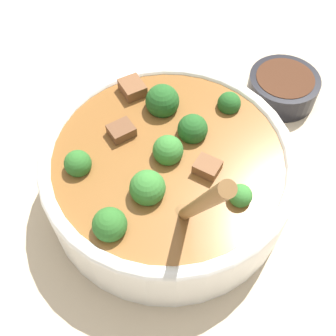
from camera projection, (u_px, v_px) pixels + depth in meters
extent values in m
plane|color=#C6B293|center=(168.00, 192.00, 0.54)|extent=(4.00, 4.00, 0.00)
cylinder|color=white|center=(168.00, 175.00, 0.51)|extent=(0.30, 0.30, 0.08)
torus|color=white|center=(168.00, 156.00, 0.48)|extent=(0.30, 0.30, 0.02)
cylinder|color=brown|center=(168.00, 168.00, 0.50)|extent=(0.27, 0.27, 0.05)
sphere|color=#2D6B28|center=(110.00, 225.00, 0.42)|extent=(0.04, 0.04, 0.04)
cylinder|color=#6B9956|center=(113.00, 236.00, 0.44)|extent=(0.01, 0.01, 0.02)
sphere|color=#387F33|center=(240.00, 196.00, 0.44)|extent=(0.03, 0.03, 0.03)
cylinder|color=#6B9956|center=(238.00, 204.00, 0.46)|extent=(0.01, 0.01, 0.01)
sphere|color=#387F33|center=(168.00, 150.00, 0.47)|extent=(0.03, 0.03, 0.03)
cylinder|color=#6B9956|center=(168.00, 163.00, 0.49)|extent=(0.01, 0.01, 0.02)
sphere|color=#2D6B28|center=(78.00, 164.00, 0.46)|extent=(0.03, 0.03, 0.03)
cylinder|color=#6B9956|center=(81.00, 175.00, 0.48)|extent=(0.01, 0.01, 0.01)
sphere|color=#387F33|center=(148.00, 188.00, 0.44)|extent=(0.04, 0.04, 0.04)
cylinder|color=#6B9956|center=(149.00, 201.00, 0.46)|extent=(0.01, 0.01, 0.02)
sphere|color=#235B23|center=(229.00, 103.00, 0.52)|extent=(0.03, 0.03, 0.03)
cylinder|color=#6B9956|center=(227.00, 115.00, 0.53)|extent=(0.01, 0.01, 0.01)
sphere|color=#235B23|center=(195.00, 131.00, 0.49)|extent=(0.04, 0.04, 0.04)
cylinder|color=#6B9956|center=(194.00, 144.00, 0.51)|extent=(0.01, 0.01, 0.02)
sphere|color=#235B23|center=(162.00, 101.00, 0.51)|extent=(0.04, 0.04, 0.04)
cylinder|color=#6B9956|center=(163.00, 118.00, 0.54)|extent=(0.01, 0.01, 0.02)
cube|color=brown|center=(122.00, 133.00, 0.49)|extent=(0.03, 0.03, 0.02)
cube|color=brown|center=(207.00, 169.00, 0.46)|extent=(0.03, 0.03, 0.02)
cube|color=brown|center=(133.00, 90.00, 0.53)|extent=(0.04, 0.04, 0.02)
ellipsoid|color=brown|center=(184.00, 214.00, 0.44)|extent=(0.04, 0.03, 0.01)
cylinder|color=brown|center=(199.00, 205.00, 0.34)|extent=(0.08, 0.06, 0.19)
cylinder|color=black|center=(282.00, 88.00, 0.62)|extent=(0.10, 0.10, 0.04)
cylinder|color=#472819|center=(285.00, 81.00, 0.61)|extent=(0.08, 0.08, 0.01)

